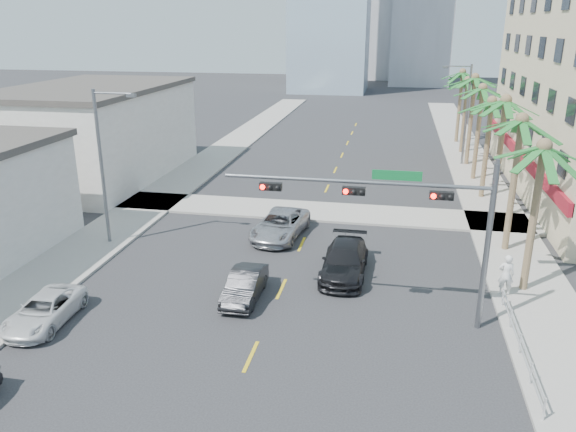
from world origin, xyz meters
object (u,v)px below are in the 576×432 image
object	(u,v)px
traffic_signal_mast	(409,212)
car_lane_right	(345,261)
car_parked_far	(45,310)
car_lane_center	(280,225)
pedestrian	(506,275)
car_lane_left	(245,285)

from	to	relation	value
traffic_signal_mast	car_lane_right	world-z (taller)	traffic_signal_mast
traffic_signal_mast	car_lane_right	bearing A→B (deg)	124.16
traffic_signal_mast	car_parked_far	xyz separation A→B (m)	(-15.18, -3.13, -4.44)
car_lane_right	car_lane_center	bearing A→B (deg)	133.44
traffic_signal_mast	car_lane_right	xyz separation A→B (m)	(-2.91, 4.29, -4.27)
car_parked_far	pedestrian	bearing A→B (deg)	15.19
traffic_signal_mast	car_lane_center	xyz separation A→B (m)	(-7.28, 9.03, -4.29)
car_lane_center	pedestrian	size ratio (longest dim) A/B	2.77
pedestrian	car_parked_far	bearing A→B (deg)	18.58
car_lane_right	pedestrian	size ratio (longest dim) A/B	2.70
car_parked_far	car_lane_left	bearing A→B (deg)	23.78
car_parked_far	traffic_signal_mast	bearing A→B (deg)	9.16
car_lane_center	car_lane_right	xyz separation A→B (m)	(4.37, -4.74, 0.02)
car_lane_left	car_lane_center	xyz separation A→B (m)	(0.00, 8.26, 0.10)
traffic_signal_mast	car_lane_left	xyz separation A→B (m)	(-7.28, 0.77, -4.39)
car_lane_left	car_lane_center	world-z (taller)	car_lane_center
car_parked_far	car_lane_left	size ratio (longest dim) A/B	1.09
car_lane_left	pedestrian	xyz separation A→B (m)	(12.07, 2.46, 0.48)
traffic_signal_mast	car_lane_left	distance (m)	8.54
traffic_signal_mast	car_lane_right	size ratio (longest dim) A/B	2.04
car_lane_left	car_lane_right	bearing A→B (deg)	38.55
traffic_signal_mast	car_lane_center	bearing A→B (deg)	128.88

